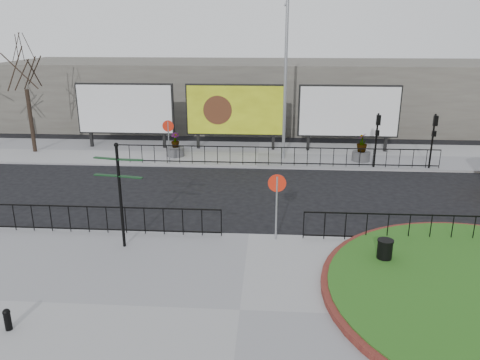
# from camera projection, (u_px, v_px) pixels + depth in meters

# --- Properties ---
(ground) EXTENTS (90.00, 90.00, 0.00)m
(ground) POSITION_uv_depth(u_px,v_px,m) (249.00, 237.00, 17.54)
(ground) COLOR black
(ground) RESTS_ON ground
(pavement_near) EXTENTS (30.00, 10.00, 0.12)m
(pavement_near) POSITION_uv_depth(u_px,v_px,m) (240.00, 312.00, 12.78)
(pavement_near) COLOR gray
(pavement_near) RESTS_ON ground
(pavement_far) EXTENTS (44.00, 6.00, 0.12)m
(pavement_far) POSITION_uv_depth(u_px,v_px,m) (258.00, 154.00, 28.92)
(pavement_far) COLOR gray
(pavement_far) RESTS_ON ground
(railing_near_left) EXTENTS (10.00, 0.10, 1.10)m
(railing_near_left) POSITION_uv_depth(u_px,v_px,m) (88.00, 219.00, 17.43)
(railing_near_left) COLOR black
(railing_near_left) RESTS_ON pavement_near
(railing_near_right) EXTENTS (9.00, 0.10, 1.10)m
(railing_near_right) POSITION_uv_depth(u_px,v_px,m) (431.00, 228.00, 16.63)
(railing_near_right) COLOR black
(railing_near_right) RESTS_ON pavement_near
(railing_far) EXTENTS (18.00, 0.10, 1.10)m
(railing_far) POSITION_uv_depth(u_px,v_px,m) (275.00, 156.00, 26.10)
(railing_far) COLOR black
(railing_far) RESTS_ON pavement_far
(speed_sign_far) EXTENTS (0.64, 0.07, 2.47)m
(speed_sign_far) POSITION_uv_depth(u_px,v_px,m) (168.00, 132.00, 26.20)
(speed_sign_far) COLOR gray
(speed_sign_far) RESTS_ON pavement_far
(speed_sign_near) EXTENTS (0.64, 0.07, 2.47)m
(speed_sign_near) POSITION_uv_depth(u_px,v_px,m) (277.00, 193.00, 16.51)
(speed_sign_near) COLOR gray
(speed_sign_near) RESTS_ON pavement_near
(billboard_left) EXTENTS (6.20, 0.31, 4.10)m
(billboard_left) POSITION_uv_depth(u_px,v_px,m) (125.00, 109.00, 29.60)
(billboard_left) COLOR black
(billboard_left) RESTS_ON pavement_far
(billboard_mid) EXTENTS (6.20, 0.31, 4.10)m
(billboard_mid) POSITION_uv_depth(u_px,v_px,m) (235.00, 110.00, 29.15)
(billboard_mid) COLOR black
(billboard_mid) RESTS_ON pavement_far
(billboard_right) EXTENTS (6.20, 0.31, 4.10)m
(billboard_right) POSITION_uv_depth(u_px,v_px,m) (349.00, 112.00, 28.70)
(billboard_right) COLOR black
(billboard_right) RESTS_ON pavement_far
(lamp_post) EXTENTS (0.74, 0.18, 9.23)m
(lamp_post) POSITION_uv_depth(u_px,v_px,m) (286.00, 77.00, 26.40)
(lamp_post) COLOR gray
(lamp_post) RESTS_ON pavement_far
(signal_pole_a) EXTENTS (0.22, 0.26, 3.00)m
(signal_pole_a) POSITION_uv_depth(u_px,v_px,m) (377.00, 132.00, 25.35)
(signal_pole_a) COLOR black
(signal_pole_a) RESTS_ON pavement_far
(signal_pole_b) EXTENTS (0.22, 0.26, 3.00)m
(signal_pole_b) POSITION_uv_depth(u_px,v_px,m) (434.00, 133.00, 25.15)
(signal_pole_b) COLOR black
(signal_pole_b) RESTS_ON pavement_far
(tree_left) EXTENTS (2.00, 2.00, 7.00)m
(tree_left) POSITION_uv_depth(u_px,v_px,m) (27.00, 95.00, 28.24)
(tree_left) COLOR #2D2119
(tree_left) RESTS_ON pavement_far
(building_backdrop) EXTENTS (40.00, 10.00, 5.00)m
(building_backdrop) POSITION_uv_depth(u_px,v_px,m) (262.00, 93.00, 37.66)
(building_backdrop) COLOR #646158
(building_backdrop) RESTS_ON ground
(fingerpost_sign) EXTENTS (1.76, 0.53, 3.75)m
(fingerpost_sign) POSITION_uv_depth(u_px,v_px,m) (120.00, 185.00, 15.82)
(fingerpost_sign) COLOR black
(fingerpost_sign) RESTS_ON pavement_near
(bollard) EXTENTS (0.19, 0.19, 0.60)m
(bollard) POSITION_uv_depth(u_px,v_px,m) (7.00, 318.00, 11.83)
(bollard) COLOR black
(bollard) RESTS_ON pavement_near
(litter_bin) EXTENTS (0.52, 0.52, 0.86)m
(litter_bin) POSITION_uv_depth(u_px,v_px,m) (385.00, 252.00, 15.12)
(litter_bin) COLOR black
(litter_bin) RESTS_ON pavement_near
(planter_a) EXTENTS (1.04, 1.04, 1.42)m
(planter_a) POSITION_uv_depth(u_px,v_px,m) (176.00, 148.00, 28.12)
(planter_a) COLOR #4C4C4F
(planter_a) RESTS_ON pavement_far
(planter_c) EXTENTS (1.03, 1.03, 1.62)m
(planter_c) POSITION_uv_depth(u_px,v_px,m) (361.00, 151.00, 27.05)
(planter_c) COLOR #4C4C4F
(planter_c) RESTS_ON pavement_far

